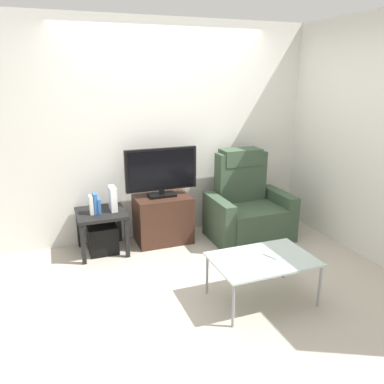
% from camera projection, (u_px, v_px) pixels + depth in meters
% --- Properties ---
extents(ground_plane, '(6.40, 6.40, 0.00)m').
position_uv_depth(ground_plane, '(199.00, 269.00, 4.06)').
color(ground_plane, '#B2A899').
extents(wall_back, '(6.40, 0.06, 2.60)m').
position_uv_depth(wall_back, '(165.00, 132.00, 4.69)').
color(wall_back, silver).
rests_on(wall_back, ground).
extents(wall_side, '(0.06, 4.48, 2.60)m').
position_uv_depth(wall_side, '(355.00, 137.00, 4.32)').
color(wall_side, silver).
rests_on(wall_side, ground).
extents(tv_stand, '(0.66, 0.45, 0.57)m').
position_uv_depth(tv_stand, '(163.00, 219.00, 4.69)').
color(tv_stand, '#3D2319').
rests_on(tv_stand, ground).
extents(television, '(0.86, 0.20, 0.58)m').
position_uv_depth(television, '(161.00, 171.00, 4.53)').
color(television, black).
rests_on(television, tv_stand).
extents(recliner_armchair, '(0.98, 0.78, 1.08)m').
position_uv_depth(recliner_armchair, '(247.00, 208.00, 4.81)').
color(recliner_armchair, '#384C38').
rests_on(recliner_armchair, ground).
extents(side_table, '(0.54, 0.54, 0.49)m').
position_uv_depth(side_table, '(101.00, 218.00, 4.36)').
color(side_table, black).
rests_on(side_table, ground).
extents(subwoofer_box, '(0.32, 0.32, 0.32)m').
position_uv_depth(subwoofer_box, '(103.00, 238.00, 4.43)').
color(subwoofer_box, black).
rests_on(subwoofer_box, ground).
extents(book_leftmost, '(0.04, 0.13, 0.20)m').
position_uv_depth(book_leftmost, '(91.00, 205.00, 4.26)').
color(book_leftmost, white).
rests_on(book_leftmost, side_table).
extents(book_middle, '(0.04, 0.11, 0.23)m').
position_uv_depth(book_middle, '(95.00, 203.00, 4.27)').
color(book_middle, '#3366B2').
rests_on(book_middle, side_table).
extents(book_rightmost, '(0.03, 0.13, 0.17)m').
position_uv_depth(book_rightmost, '(99.00, 205.00, 4.29)').
color(book_rightmost, '#3366B2').
rests_on(book_rightmost, side_table).
extents(game_console, '(0.07, 0.20, 0.27)m').
position_uv_depth(game_console, '(113.00, 199.00, 4.36)').
color(game_console, white).
rests_on(game_console, side_table).
extents(coffee_table, '(0.90, 0.60, 0.41)m').
position_uv_depth(coffee_table, '(263.00, 261.00, 3.41)').
color(coffee_table, '#B2C6C1').
rests_on(coffee_table, ground).
extents(cell_phone, '(0.12, 0.17, 0.01)m').
position_uv_depth(cell_phone, '(271.00, 255.00, 3.45)').
color(cell_phone, '#B7B7BC').
rests_on(cell_phone, coffee_table).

